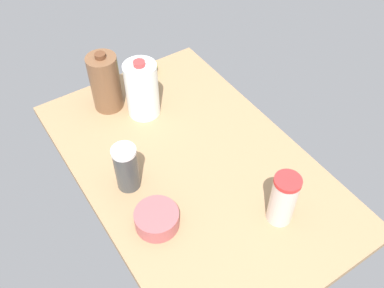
% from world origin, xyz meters
% --- Properties ---
extents(countertop, '(1.20, 0.76, 0.03)m').
position_xyz_m(countertop, '(0.00, 0.00, 0.01)').
color(countertop, '#957450').
rests_on(countertop, ground).
extents(tumbler_cup, '(0.08, 0.08, 0.20)m').
position_xyz_m(tumbler_cup, '(-0.35, -0.11, 0.13)').
color(tumbler_cup, beige).
rests_on(tumbler_cup, countertop).
extents(chocolate_milk_jug, '(0.12, 0.12, 0.25)m').
position_xyz_m(chocolate_milk_jug, '(0.44, 0.11, 0.15)').
color(chocolate_milk_jug, brown).
rests_on(chocolate_milk_jug, countertop).
extents(shaker_bottle, '(0.08, 0.08, 0.18)m').
position_xyz_m(shaker_bottle, '(0.04, 0.23, 0.12)').
color(shaker_bottle, '#3C3F3F').
rests_on(shaker_bottle, countertop).
extents(mixing_bowl, '(0.14, 0.14, 0.06)m').
position_xyz_m(mixing_bowl, '(-0.15, 0.23, 0.06)').
color(mixing_bowl, '#A74F52').
rests_on(mixing_bowl, countertop).
extents(milk_jug, '(0.13, 0.13, 0.25)m').
position_xyz_m(milk_jug, '(0.33, 0.01, 0.15)').
color(milk_jug, white).
rests_on(milk_jug, countertop).
extents(lime_by_jug, '(0.06, 0.06, 0.06)m').
position_xyz_m(lime_by_jug, '(0.54, -0.14, 0.06)').
color(lime_by_jug, '#6CB933').
rests_on(lime_by_jug, countertop).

